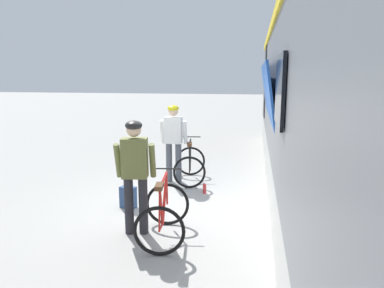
{
  "coord_description": "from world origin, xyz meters",
  "views": [
    {
      "loc": [
        1.35,
        -6.07,
        2.42
      ],
      "look_at": [
        0.12,
        0.84,
        1.05
      ],
      "focal_mm": 33.19,
      "sensor_mm": 36.0,
      "label": 1
    }
  ],
  "objects_px": {
    "bicycle_near_red": "(164,214)",
    "train_car": "(380,107)",
    "backpack_on_platform": "(128,197)",
    "cyclist_near_in_olive": "(135,167)",
    "water_bottle_near_the_bikes": "(205,189)",
    "bicycle_far_black": "(190,164)",
    "cyclist_far_in_white": "(174,136)"
  },
  "relations": [
    {
      "from": "bicycle_far_black",
      "to": "bicycle_near_red",
      "type": "bearing_deg",
      "value": -87.21
    },
    {
      "from": "bicycle_near_red",
      "to": "backpack_on_platform",
      "type": "bearing_deg",
      "value": 130.61
    },
    {
      "from": "train_car",
      "to": "backpack_on_platform",
      "type": "bearing_deg",
      "value": 174.7
    },
    {
      "from": "cyclist_near_in_olive",
      "to": "bicycle_far_black",
      "type": "height_order",
      "value": "cyclist_near_in_olive"
    },
    {
      "from": "train_car",
      "to": "bicycle_near_red",
      "type": "height_order",
      "value": "train_car"
    },
    {
      "from": "train_car",
      "to": "backpack_on_platform",
      "type": "height_order",
      "value": "train_car"
    },
    {
      "from": "cyclist_near_in_olive",
      "to": "bicycle_near_red",
      "type": "distance_m",
      "value": 0.81
    },
    {
      "from": "bicycle_near_red",
      "to": "cyclist_far_in_white",
      "type": "bearing_deg",
      "value": 100.02
    },
    {
      "from": "train_car",
      "to": "cyclist_near_in_olive",
      "type": "relative_size",
      "value": 10.0
    },
    {
      "from": "train_car",
      "to": "bicycle_far_black",
      "type": "bearing_deg",
      "value": 145.73
    },
    {
      "from": "cyclist_near_in_olive",
      "to": "water_bottle_near_the_bikes",
      "type": "relative_size",
      "value": 8.76
    },
    {
      "from": "bicycle_near_red",
      "to": "backpack_on_platform",
      "type": "xyz_separation_m",
      "value": [
        -0.97,
        1.14,
        -0.2
      ]
    },
    {
      "from": "cyclist_near_in_olive",
      "to": "cyclist_far_in_white",
      "type": "relative_size",
      "value": 1.0
    },
    {
      "from": "cyclist_far_in_white",
      "to": "bicycle_near_red",
      "type": "xyz_separation_m",
      "value": [
        0.51,
        -2.9,
        -0.65
      ]
    },
    {
      "from": "cyclist_near_in_olive",
      "to": "backpack_on_platform",
      "type": "xyz_separation_m",
      "value": [
        -0.51,
        1.01,
        -0.85
      ]
    },
    {
      "from": "cyclist_near_in_olive",
      "to": "bicycle_far_black",
      "type": "bearing_deg",
      "value": 83.5
    },
    {
      "from": "backpack_on_platform",
      "to": "water_bottle_near_the_bikes",
      "type": "height_order",
      "value": "backpack_on_platform"
    },
    {
      "from": "cyclist_near_in_olive",
      "to": "cyclist_far_in_white",
      "type": "bearing_deg",
      "value": 90.95
    },
    {
      "from": "bicycle_far_black",
      "to": "backpack_on_platform",
      "type": "height_order",
      "value": "bicycle_far_black"
    },
    {
      "from": "train_car",
      "to": "cyclist_near_in_olive",
      "type": "xyz_separation_m",
      "value": [
        -3.54,
        -0.63,
        -0.91
      ]
    },
    {
      "from": "bicycle_far_black",
      "to": "water_bottle_near_the_bikes",
      "type": "height_order",
      "value": "bicycle_far_black"
    },
    {
      "from": "train_car",
      "to": "bicycle_far_black",
      "type": "relative_size",
      "value": 15.08
    },
    {
      "from": "backpack_on_platform",
      "to": "water_bottle_near_the_bikes",
      "type": "relative_size",
      "value": 1.99
    },
    {
      "from": "train_car",
      "to": "backpack_on_platform",
      "type": "relative_size",
      "value": 44.05
    },
    {
      "from": "bicycle_far_black",
      "to": "water_bottle_near_the_bikes",
      "type": "xyz_separation_m",
      "value": [
        0.45,
        -0.78,
        -0.3
      ]
    },
    {
      "from": "cyclist_far_in_white",
      "to": "bicycle_near_red",
      "type": "height_order",
      "value": "cyclist_far_in_white"
    },
    {
      "from": "bicycle_near_red",
      "to": "bicycle_far_black",
      "type": "distance_m",
      "value": 2.96
    },
    {
      "from": "cyclist_near_in_olive",
      "to": "cyclist_far_in_white",
      "type": "xyz_separation_m",
      "value": [
        -0.05,
        2.77,
        0.0
      ]
    },
    {
      "from": "bicycle_near_red",
      "to": "train_car",
      "type": "bearing_deg",
      "value": 13.87
    },
    {
      "from": "train_car",
      "to": "water_bottle_near_the_bikes",
      "type": "distance_m",
      "value": 3.63
    },
    {
      "from": "water_bottle_near_the_bikes",
      "to": "cyclist_far_in_white",
      "type": "bearing_deg",
      "value": 138.53
    },
    {
      "from": "cyclist_far_in_white",
      "to": "backpack_on_platform",
      "type": "distance_m",
      "value": 2.01
    }
  ]
}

